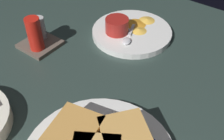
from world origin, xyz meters
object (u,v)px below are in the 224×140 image
at_px(ramekin_light_gravy, 117,25).
at_px(condiment_caddy, 38,36).
at_px(plate_chips_companion, 132,32).
at_px(spoon_by_gravy_ramekin, 128,38).

height_order(ramekin_light_gravy, condiment_caddy, condiment_caddy).
bearing_deg(plate_chips_companion, spoon_by_gravy_ramekin, -159.71).
height_order(plate_chips_companion, spoon_by_gravy_ramekin, spoon_by_gravy_ramekin).
distance_m(spoon_by_gravy_ramekin, condiment_caddy, 0.23).
distance_m(ramekin_light_gravy, condiment_caddy, 0.21).
relative_size(plate_chips_companion, spoon_by_gravy_ramekin, 2.21).
distance_m(plate_chips_companion, spoon_by_gravy_ramekin, 0.05).
bearing_deg(ramekin_light_gravy, spoon_by_gravy_ramekin, -104.94).
bearing_deg(spoon_by_gravy_ramekin, ramekin_light_gravy, 75.06).
bearing_deg(condiment_caddy, plate_chips_companion, -40.11).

